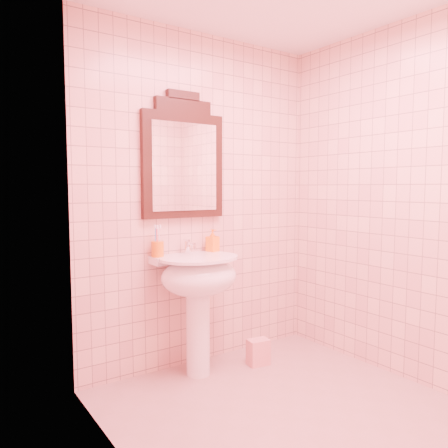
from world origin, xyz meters
TOP-DOWN VIEW (x-y plane):
  - floor at (0.00, 0.00)m, footprint 2.20×2.20m
  - back_wall at (0.00, 1.10)m, footprint 2.00×0.02m
  - pedestal_sink at (-0.18, 0.87)m, footprint 0.58×0.58m
  - faucet at (-0.18, 1.01)m, footprint 0.04×0.16m
  - mirror at (-0.18, 1.07)m, footprint 0.66×0.06m
  - toothbrush_cup at (-0.42, 1.03)m, footprint 0.09×0.09m
  - soap_dispenser at (0.04, 1.02)m, footprint 0.10×0.10m
  - towel at (0.29, 0.76)m, footprint 0.17×0.13m

SIDE VIEW (x-z plane):
  - floor at x=0.00m, z-range 0.00..0.00m
  - towel at x=0.29m, z-range 0.00..0.20m
  - pedestal_sink at x=-0.18m, z-range 0.23..1.09m
  - toothbrush_cup at x=-0.42m, z-range 0.82..1.02m
  - faucet at x=-0.18m, z-range 0.87..0.97m
  - soap_dispenser at x=0.04m, z-range 0.86..1.03m
  - back_wall at x=0.00m, z-range 0.00..2.50m
  - mirror at x=-0.18m, z-range 1.09..2.01m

